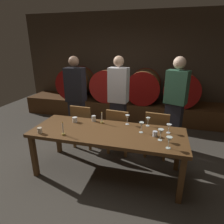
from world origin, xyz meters
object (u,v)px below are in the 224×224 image
Objects in this scene: guest_left at (76,99)px; cup_far_left at (40,131)px; candle_right at (102,120)px; wine_barrel_center_right at (144,86)px; dining_table at (107,135)px; wine_glass_center_left at (148,120)px; cup_center_right at (94,118)px; wine_glass_far_right at (169,127)px; chair_right at (157,132)px; chair_center at (119,129)px; wine_glass_center_right at (161,132)px; chair_left at (84,124)px; wine_barrel_center_left at (109,84)px; guest_right at (175,104)px; cup_far_right at (155,134)px; wine_barrel_far_left at (76,83)px; wine_glass_right at (169,140)px; guest_center at (118,100)px; wine_glass_left at (141,125)px; candle_left at (63,131)px; cup_center_left at (75,120)px; wine_glass_far_left at (127,117)px; wine_barrel_far_right at (181,88)px.

guest_left is 19.85× the size of cup_far_left.
wine_barrel_center_right is at bearing 79.26° from candle_right.
dining_table is 1.31× the size of guest_left.
wine_glass_center_left is 0.90m from cup_center_right.
wine_glass_far_right reaches higher than cup_far_left.
dining_table is 1.00m from chair_right.
wine_glass_center_right is (0.74, -0.71, 0.36)m from chair_center.
wine_barrel_center_left is at bearing -86.61° from chair_left.
guest_right is 1.12m from cup_far_right.
wine_barrel_center_left reaches higher than cup_center_right.
cup_far_right is at bearing -46.87° from wine_barrel_far_left.
wine_glass_right is (0.84, -0.90, 0.36)m from chair_center.
candle_right is at bearing 137.20° from guest_left.
guest_center is at bearing -41.76° from wine_barrel_far_left.
cup_center_right is at bearing -177.54° from wine_glass_center_left.
guest_left reaches higher than cup_far_right.
wine_barrel_far_left reaches higher than wine_glass_center_left.
dining_table is 0.54m from wine_glass_left.
chair_center reaches higher than cup_far_right.
guest_right is at bearing 47.40° from dining_table.
wine_barrel_center_right is at bearing 73.63° from candle_left.
wine_glass_center_left is (-0.43, -0.73, -0.08)m from guest_right.
guest_left reaches higher than chair_center.
wine_glass_left is at bearing 16.08° from cup_far_left.
wine_barrel_center_right reaches higher than wine_glass_left.
guest_center is at bearing -24.31° from chair_right.
candle_left is 0.68m from candle_right.
cup_center_left is at bearing -65.67° from wine_barrel_far_left.
wine_barrel_center_left is 0.37× the size of dining_table.
cup_center_left is at bearing 59.56° from cup_far_left.
wine_glass_far_left reaches higher than cup_center_left.
cup_center_left is at bearing -158.53° from cup_center_right.
cup_center_left reaches higher than cup_far_right.
wine_barrel_center_right reaches higher than chair_right.
wine_glass_far_left is at bearing 37.37° from candle_left.
chair_center is 11.42× the size of cup_far_right.
wine_glass_far_left is at bearing -113.27° from wine_barrel_far_right.
cup_center_left is 1.09× the size of cup_far_right.
wine_barrel_far_left is 1.75m from guest_left.
wine_glass_left is 1.65× the size of cup_center_right.
wine_barrel_far_right is at bearing -144.16° from guest_left.
cup_far_left is (-0.83, -1.46, -0.13)m from guest_center.
guest_right reaches higher than wine_glass_left.
cup_far_left is (-1.92, -1.40, -0.14)m from guest_right.
chair_left is 1.05m from wine_glass_far_left.
candle_left reaches higher than chair_right.
chair_center is at bearing 152.17° from wine_glass_far_right.
wine_glass_far_left is at bearing -49.12° from wine_barrel_far_left.
candle_left reaches higher than cup_far_right.
chair_center is at bearing 9.86° from chair_right.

